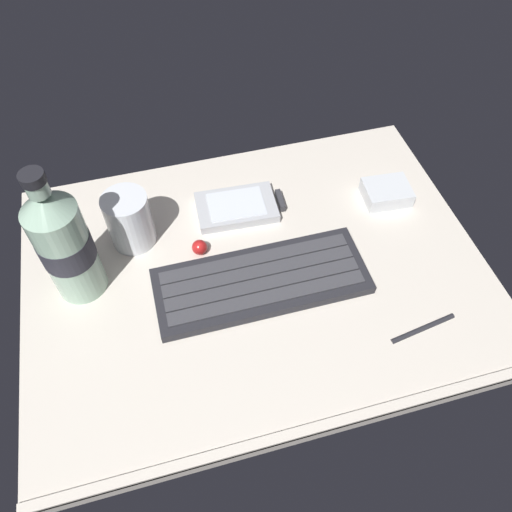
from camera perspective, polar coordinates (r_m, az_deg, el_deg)
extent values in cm
cube|color=beige|center=(71.96, 0.00, -1.92)|extent=(64.00, 48.00, 2.00)
cube|color=beige|center=(60.76, 6.10, -18.81)|extent=(64.00, 1.20, 0.80)
cube|color=#232328|center=(69.15, 0.84, -2.80)|extent=(29.00, 11.01, 1.40)
cube|color=#3D3D42|center=(70.30, 0.12, -0.26)|extent=(26.68, 2.01, 0.30)
cube|color=#3D3D42|center=(69.06, 0.60, -1.68)|extent=(26.68, 2.01, 0.30)
cube|color=#3D3D42|center=(67.86, 1.10, -3.14)|extent=(26.68, 2.01, 0.30)
cube|color=#3D3D42|center=(66.71, 1.61, -4.65)|extent=(26.68, 2.01, 0.30)
cube|color=#B7BABF|center=(77.75, -1.87, 5.59)|extent=(12.40, 8.25, 1.40)
cube|color=silver|center=(77.20, -1.88, 5.97)|extent=(8.71, 6.38, 0.10)
cube|color=#333338|center=(78.70, 2.74, 6.30)|extent=(1.01, 3.84, 1.12)
cylinder|color=silver|center=(73.37, -14.09, 3.96)|extent=(6.40, 6.40, 8.50)
cylinder|color=yellow|center=(74.10, -13.94, 3.46)|extent=(5.50, 5.50, 6.12)
cylinder|color=#9EC1A8|center=(67.84, -20.46, 0.52)|extent=(6.60, 6.60, 15.00)
cone|color=#9EC1A8|center=(61.53, -22.78, 5.58)|extent=(6.60, 6.60, 2.80)
cylinder|color=#9EC1A8|center=(60.00, -23.47, 7.06)|extent=(2.51, 2.51, 1.80)
cylinder|color=black|center=(59.04, -23.93, 8.06)|extent=(2.77, 2.77, 1.20)
cylinder|color=#2D2D38|center=(67.29, -20.64, 0.91)|extent=(6.73, 6.73, 3.80)
cube|color=silver|center=(81.64, 14.50, 6.96)|extent=(7.40, 6.11, 2.40)
sphere|color=red|center=(72.51, -6.39, 0.98)|extent=(2.20, 2.20, 2.20)
cylinder|color=#26262B|center=(69.21, 18.37, -7.64)|extent=(9.50, 2.13, 0.70)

